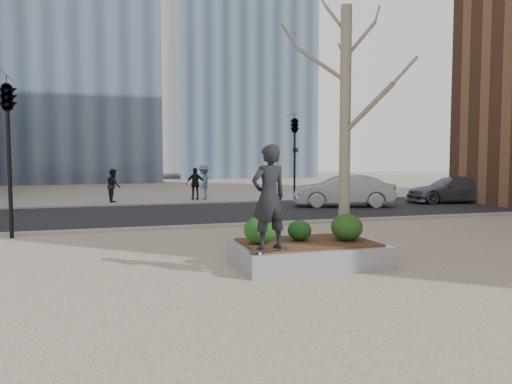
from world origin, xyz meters
name	(u,v)px	position (x,y,z in m)	size (l,w,h in m)	color
ground	(262,268)	(0.00, 0.00, 0.00)	(120.00, 120.00, 0.00)	tan
street	(184,214)	(0.00, 10.00, 0.01)	(60.00, 8.00, 0.02)	black
far_sidewalk	(163,199)	(0.00, 17.00, 0.01)	(60.00, 6.00, 0.02)	gray
planter	(307,254)	(1.00, 0.00, 0.23)	(3.00, 2.00, 0.45)	gray
planter_mulch	(307,242)	(1.00, 0.00, 0.47)	(2.70, 1.70, 0.04)	#382314
sycamore_tree	(346,85)	(2.00, 0.30, 3.79)	(2.80, 2.80, 6.60)	gray
shrub_left	(260,230)	(-0.03, -0.01, 0.77)	(0.67, 0.67, 0.57)	#1D3D13
shrub_middle	(299,230)	(0.89, 0.15, 0.71)	(0.51, 0.51, 0.43)	#143611
shrub_right	(347,227)	(1.83, -0.16, 0.77)	(0.67, 0.67, 0.57)	#123511
skateboard	(269,251)	(-0.10, -0.75, 0.49)	(0.78, 0.20, 0.07)	black
skateboarder	(269,197)	(-0.10, -0.75, 1.50)	(0.71, 0.47, 1.96)	black
car_silver	(343,190)	(7.32, 10.68, 0.75)	(1.54, 4.41, 1.45)	gray
car_third	(451,190)	(13.27, 10.91, 0.65)	(1.77, 4.36, 1.27)	#575B64
pedestrian_a	(113,186)	(-2.53, 15.99, 0.85)	(0.80, 0.62, 1.65)	black
pedestrian_b	(204,182)	(2.01, 16.09, 0.94)	(1.18, 0.68, 1.83)	#475F81
pedestrian_c	(195,184)	(1.59, 16.22, 0.86)	(0.98, 0.41, 1.67)	black
traffic_light_near	(9,157)	(-5.50, 5.60, 2.25)	(0.60, 2.48, 4.50)	black
traffic_light_far	(295,157)	(6.50, 14.60, 2.25)	(0.60, 2.48, 4.50)	black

